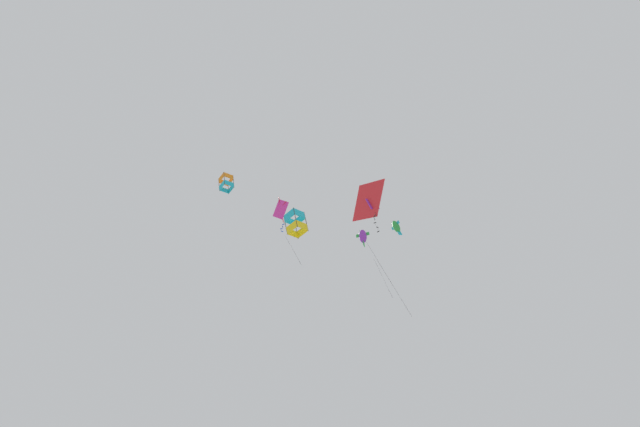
% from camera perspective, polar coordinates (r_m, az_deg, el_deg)
% --- Properties ---
extents(kite_diamond_low_drifter, '(1.83, 2.04, 6.23)m').
position_cam_1_polar(kite_diamond_low_drifter, '(42.31, -3.82, 0.36)').
color(kite_diamond_low_drifter, '#DB2D93').
extents(kite_box_near_right, '(1.39, 1.20, 1.60)m').
position_cam_1_polar(kite_box_near_right, '(51.09, -9.07, 2.94)').
color(kite_box_near_right, orange).
extents(kite_delta_far_centre, '(3.43, 3.48, 10.21)m').
position_cam_1_polar(kite_delta_far_centre, '(42.11, 4.79, 1.18)').
color(kite_delta_far_centre, red).
extents(kite_fish_mid_left, '(2.54, 2.39, 7.80)m').
position_cam_1_polar(kite_fish_mid_left, '(49.27, 4.18, -2.23)').
color(kite_fish_mid_left, purple).
extents(kite_fish_upper_right, '(1.00, 0.94, 1.43)m').
position_cam_1_polar(kite_fish_upper_right, '(46.66, 7.40, -1.27)').
color(kite_fish_upper_right, green).
extents(kite_box_near_left, '(2.05, 1.59, 2.44)m').
position_cam_1_polar(kite_box_near_left, '(53.11, -2.36, -0.94)').
color(kite_box_near_left, '#1EB2C6').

